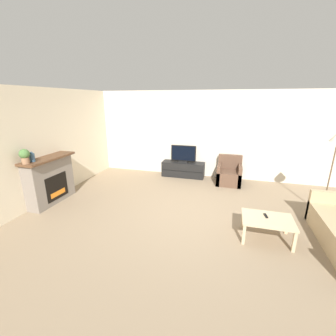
% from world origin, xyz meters
% --- Properties ---
extents(ground_plane, '(24.00, 24.00, 0.00)m').
position_xyz_m(ground_plane, '(0.00, 0.00, 0.00)').
color(ground_plane, '#89755B').
extents(wall_back, '(12.00, 0.06, 2.70)m').
position_xyz_m(wall_back, '(0.00, 2.89, 1.35)').
color(wall_back, beige).
rests_on(wall_back, ground).
extents(wall_left, '(0.06, 12.00, 2.70)m').
position_xyz_m(wall_left, '(-3.51, 0.00, 1.35)').
color(wall_left, beige).
rests_on(wall_left, ground).
extents(fireplace, '(0.47, 1.34, 1.14)m').
position_xyz_m(fireplace, '(-3.30, -0.13, 0.58)').
color(fireplace, slate).
rests_on(fireplace, ground).
extents(mantel_vase_left, '(0.11, 0.11, 0.22)m').
position_xyz_m(mantel_vase_left, '(-3.28, -0.53, 1.23)').
color(mantel_vase_left, '#385670').
rests_on(mantel_vase_left, fireplace).
extents(potted_plant, '(0.20, 0.20, 0.31)m').
position_xyz_m(potted_plant, '(-3.28, -0.70, 1.31)').
color(potted_plant, '#936B4C').
rests_on(potted_plant, fireplace).
extents(tv_stand, '(1.36, 0.42, 0.49)m').
position_xyz_m(tv_stand, '(-0.61, 2.61, 0.24)').
color(tv_stand, black).
rests_on(tv_stand, ground).
extents(tv, '(0.80, 0.18, 0.55)m').
position_xyz_m(tv, '(-0.61, 2.61, 0.74)').
color(tv, black).
rests_on(tv, tv_stand).
extents(armchair, '(0.70, 0.76, 0.81)m').
position_xyz_m(armchair, '(0.84, 2.39, 0.27)').
color(armchair, brown).
rests_on(armchair, ground).
extents(coffee_table, '(0.87, 0.63, 0.40)m').
position_xyz_m(coffee_table, '(1.55, -0.35, 0.35)').
color(coffee_table, '#CCB289').
rests_on(coffee_table, ground).
extents(remote, '(0.06, 0.15, 0.02)m').
position_xyz_m(remote, '(1.53, -0.27, 0.41)').
color(remote, black).
rests_on(remote, coffee_table).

